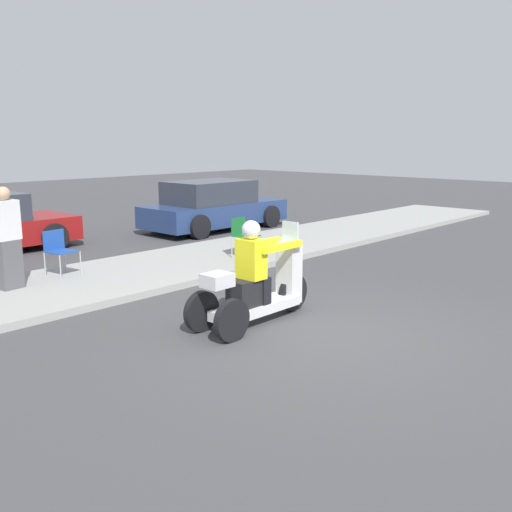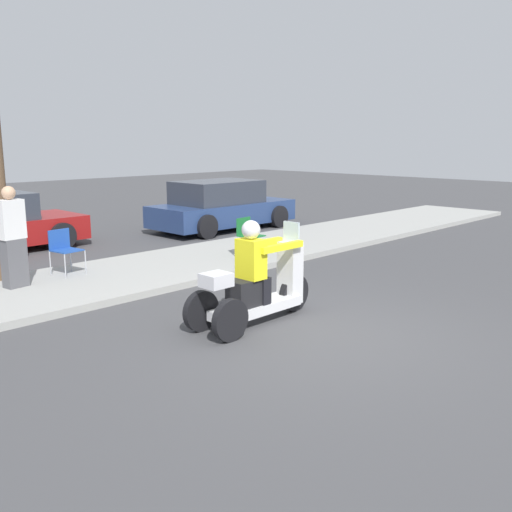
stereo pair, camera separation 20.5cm
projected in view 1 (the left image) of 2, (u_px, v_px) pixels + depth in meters
ground_plane at (324, 335)px, 7.60m from camera, size 60.00×60.00×0.00m
sidewalk_strip at (125, 275)px, 10.66m from camera, size 28.00×2.80×0.12m
motorcycle_trike at (256, 286)px, 7.99m from camera, size 2.15×0.68×1.48m
spectator_with_child at (7, 240)px, 9.33m from camera, size 0.43×0.30×1.69m
folding_chair_curbside at (58, 248)px, 10.33m from camera, size 0.53×0.53×0.82m
folding_chair_set_back at (243, 233)px, 11.98m from camera, size 0.51×0.51×0.82m
parked_car_lot_far at (213, 207)px, 16.28m from camera, size 4.30×1.98×1.41m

